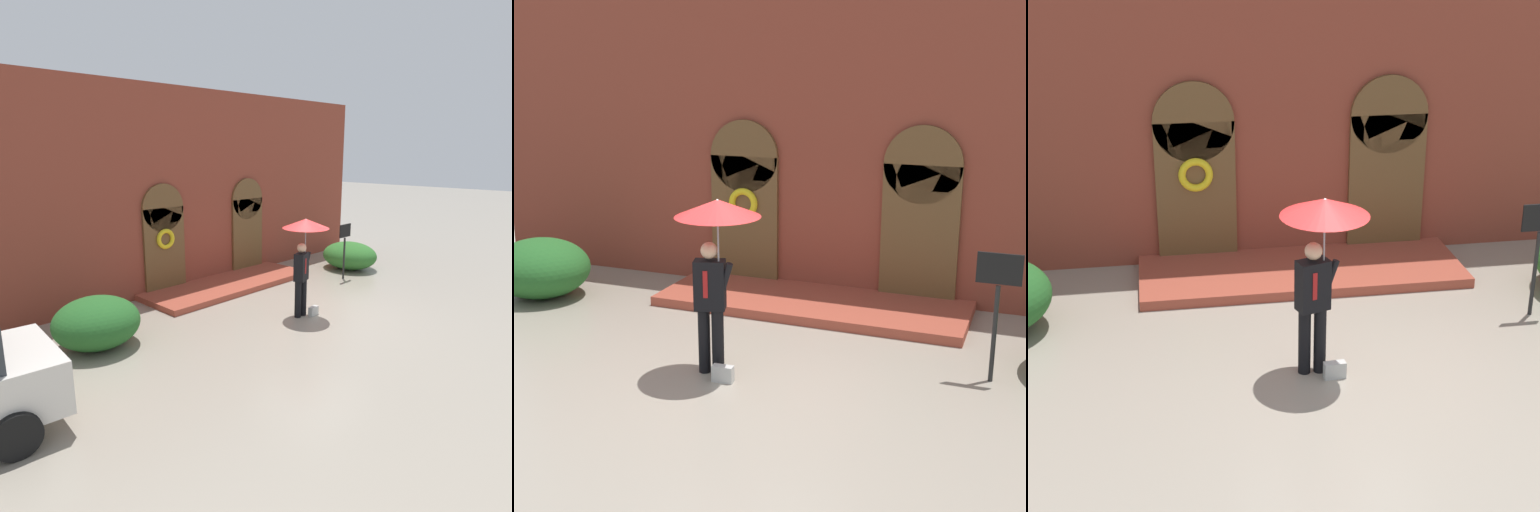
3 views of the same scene
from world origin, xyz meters
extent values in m
plane|color=gray|center=(0.00, 0.00, 0.00)|extent=(80.00, 80.00, 0.00)
cube|color=brown|center=(0.00, 4.20, 2.80)|extent=(14.00, 0.50, 5.60)
cube|color=brown|center=(-1.60, 3.91, 1.20)|extent=(1.30, 0.08, 2.40)
cylinder|color=brown|center=(-1.60, 3.91, 2.40)|extent=(1.30, 0.08, 1.30)
cube|color=brown|center=(1.60, 3.91, 1.20)|extent=(1.30, 0.08, 2.40)
cylinder|color=brown|center=(1.60, 3.91, 2.40)|extent=(1.30, 0.08, 1.30)
torus|color=yellow|center=(-1.60, 3.84, 1.55)|extent=(0.56, 0.12, 0.56)
cube|color=#98402E|center=(0.00, 3.05, 0.08)|extent=(5.20, 1.80, 0.16)
cylinder|color=black|center=(-0.51, 0.06, 0.45)|extent=(0.16, 0.16, 0.90)
cylinder|color=black|center=(-0.31, 0.06, 0.45)|extent=(0.16, 0.16, 0.90)
cube|color=black|center=(-0.41, 0.06, 1.23)|extent=(0.45, 0.35, 0.66)
cube|color=#A51919|center=(-0.41, -0.07, 1.27)|extent=(0.06, 0.03, 0.36)
sphere|color=tan|center=(-0.41, 0.06, 1.69)|extent=(0.22, 0.22, 0.22)
cylinder|color=black|center=(-0.19, 0.06, 1.33)|extent=(0.22, 0.09, 0.46)
cylinder|color=gray|center=(-0.28, 0.06, 1.65)|extent=(0.02, 0.02, 0.98)
cone|color=red|center=(-0.28, 0.06, 2.25)|extent=(1.10, 1.10, 0.22)
cone|color=white|center=(-0.28, 0.06, 2.27)|extent=(0.60, 0.61, 0.20)
cube|color=#B7B7B2|center=(-0.16, -0.14, 0.11)|extent=(0.29, 0.14, 0.22)
cylinder|color=black|center=(3.07, 1.16, 0.65)|extent=(0.06, 0.06, 1.30)
cube|color=black|center=(3.07, 1.16, 1.52)|extent=(0.56, 0.03, 0.40)
ellipsoid|color=#235B23|center=(-4.67, 1.91, 0.52)|extent=(1.75, 1.67, 1.04)
ellipsoid|color=#2D6B28|center=(4.27, 1.72, 0.45)|extent=(1.59, 1.85, 0.91)
cylinder|color=black|center=(-7.06, -0.57, 0.32)|extent=(0.66, 0.29, 0.64)
camera|label=1|loc=(-8.63, -6.45, 3.94)|focal=32.00mm
camera|label=2|loc=(3.55, -7.84, 3.97)|focal=50.00mm
camera|label=3|loc=(-2.33, -9.40, 5.68)|focal=60.00mm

